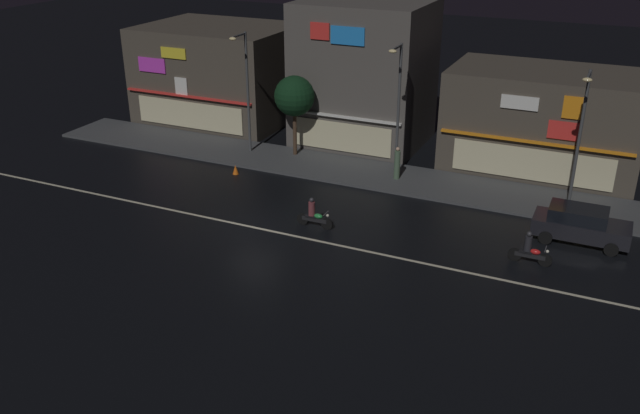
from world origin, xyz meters
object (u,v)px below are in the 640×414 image
at_px(streetlamp_east, 580,131).
at_px(motorcycle_following, 529,250).
at_px(streetlamp_west, 246,84).
at_px(traffic_cone, 236,170).
at_px(streetlamp_mid, 398,102).
at_px(pedestrian_on_sidewalk, 397,164).
at_px(parked_car_near_kerb, 580,224).
at_px(motorcycle_lead, 314,215).

distance_m(streetlamp_east, motorcycle_following, 7.34).
distance_m(streetlamp_west, traffic_cone, 5.43).
xyz_separation_m(streetlamp_mid, streetlamp_east, (9.46, -0.49, -0.21)).
height_order(streetlamp_east, pedestrian_on_sidewalk, streetlamp_east).
distance_m(parked_car_near_kerb, motorcycle_following, 3.61).
bearing_deg(motorcycle_following, streetlamp_mid, 149.80).
relative_size(streetlamp_east, motorcycle_lead, 3.77).
relative_size(streetlamp_west, streetlamp_mid, 0.98).
xyz_separation_m(streetlamp_west, traffic_cone, (1.04, -3.29, -4.20)).
distance_m(streetlamp_mid, motorcycle_following, 11.55).
bearing_deg(motorcycle_following, streetlamp_east, 89.56).
bearing_deg(traffic_cone, parked_car_near_kerb, -2.01).
xyz_separation_m(pedestrian_on_sidewalk, motorcycle_lead, (-1.72, -7.35, -0.38)).
bearing_deg(streetlamp_west, motorcycle_lead, -43.49).
height_order(streetlamp_mid, motorcycle_following, streetlamp_mid).
bearing_deg(streetlamp_mid, motorcycle_following, -38.35).
bearing_deg(parked_car_near_kerb, motorcycle_lead, 17.65).
bearing_deg(streetlamp_west, parked_car_near_kerb, -11.18).
distance_m(streetlamp_west, streetlamp_east, 19.19).
xyz_separation_m(streetlamp_west, motorcycle_lead, (8.14, -7.72, -3.84)).
distance_m(streetlamp_mid, parked_car_near_kerb, 11.50).
bearing_deg(traffic_cone, streetlamp_west, 107.53).
bearing_deg(streetlamp_west, traffic_cone, -72.47).
height_order(streetlamp_mid, pedestrian_on_sidewalk, streetlamp_mid).
distance_m(motorcycle_lead, motorcycle_following, 10.10).
bearing_deg(motorcycle_lead, parked_car_near_kerb, 19.67).
distance_m(streetlamp_east, motorcycle_lead, 13.52).
bearing_deg(streetlamp_mid, pedestrian_on_sidewalk, -7.00).
height_order(streetlamp_mid, motorcycle_lead, streetlamp_mid).
bearing_deg(streetlamp_east, parked_car_near_kerb, -75.23).
relative_size(streetlamp_mid, parked_car_near_kerb, 1.76).
bearing_deg(parked_car_near_kerb, motorcycle_following, 60.67).
relative_size(parked_car_near_kerb, traffic_cone, 7.82).
xyz_separation_m(motorcycle_following, traffic_cone, (-17.19, 3.80, -0.36)).
bearing_deg(parked_car_near_kerb, streetlamp_east, -75.23).
bearing_deg(traffic_cone, pedestrian_on_sidewalk, 18.27).
bearing_deg(pedestrian_on_sidewalk, streetlamp_east, 139.32).
bearing_deg(streetlamp_west, streetlamp_east, -2.51).
height_order(pedestrian_on_sidewalk, parked_car_near_kerb, pedestrian_on_sidewalk).
bearing_deg(streetlamp_east, motorcycle_lead, -148.04).
relative_size(streetlamp_mid, streetlamp_east, 1.06).
bearing_deg(pedestrian_on_sidewalk, parked_car_near_kerb, 122.74).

